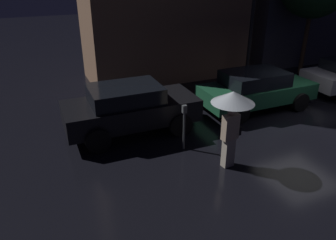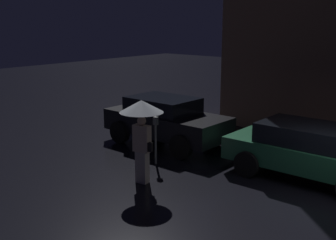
# 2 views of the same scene
# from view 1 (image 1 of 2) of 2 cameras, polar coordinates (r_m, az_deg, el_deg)

# --- Properties ---
(ground_plane) EXTENTS (60.00, 60.00, 0.00)m
(ground_plane) POSITION_cam_1_polar(r_m,az_deg,el_deg) (12.23, 23.25, 0.37)
(ground_plane) COLOR black
(parked_car_black) EXTENTS (4.08, 1.95, 1.51)m
(parked_car_black) POSITION_cam_1_polar(r_m,az_deg,el_deg) (10.08, -6.63, 2.17)
(parked_car_black) COLOR black
(parked_car_black) RESTS_ON ground
(parked_car_green) EXTENTS (4.15, 1.92, 1.39)m
(parked_car_green) POSITION_cam_1_polar(r_m,az_deg,el_deg) (12.16, 15.09, 5.25)
(parked_car_green) COLOR #1E5638
(parked_car_green) RESTS_ON ground
(pedestrian_with_umbrella) EXTENTS (1.05, 1.05, 2.06)m
(pedestrian_with_umbrella) POSITION_cam_1_polar(r_m,az_deg,el_deg) (8.02, 11.12, 2.06)
(pedestrian_with_umbrella) COLOR beige
(pedestrian_with_umbrella) RESTS_ON ground
(parking_meter) EXTENTS (0.12, 0.10, 1.34)m
(parking_meter) POSITION_cam_1_polar(r_m,az_deg,el_deg) (9.01, 2.83, -0.44)
(parking_meter) COLOR #4C5154
(parking_meter) RESTS_ON ground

